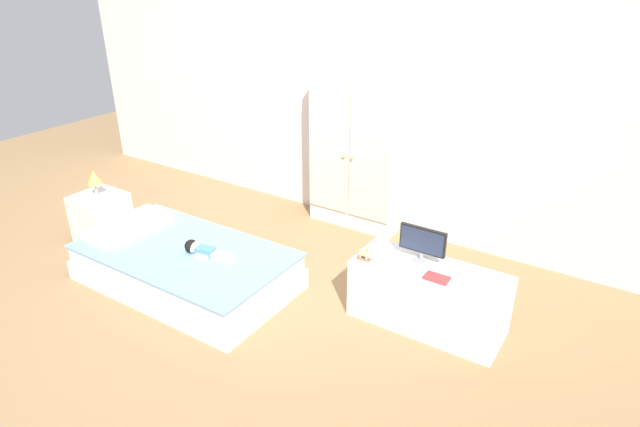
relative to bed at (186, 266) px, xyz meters
The scene contains 12 objects.
ground_plane 0.45m from the bed, 14.21° to the left, with size 10.00×10.00×0.02m, color #99754C.
back_wall 2.11m from the bed, 76.38° to the left, with size 6.40×0.05×2.70m, color silver.
bed is the anchor object (origin of this frame).
pillow 0.61m from the bed, behind, with size 0.32×0.64×0.06m, color silver.
doll 0.23m from the bed, ahead, with size 0.39×0.15×0.10m.
nightstand 1.08m from the bed, behind, with size 0.37×0.37×0.42m, color silver.
table_lamp 1.16m from the bed, behind, with size 0.12×0.12×0.22m.
wardrobe 1.70m from the bed, 70.15° to the left, with size 0.81×0.25×1.35m.
tv_stand 1.76m from the bed, 16.62° to the left, with size 0.98×0.40×0.42m, color silver.
tv_monitor 1.73m from the bed, 19.80° to the left, with size 0.31×0.10×0.23m.
rocking_horse_toy 1.37m from the bed, 16.51° to the left, with size 0.09×0.04×0.11m.
book_red 1.83m from the bed, 13.21° to the left, with size 0.15×0.10×0.02m, color #CC3838.
Camera 1 is at (2.26, -2.42, 2.18)m, focal length 30.14 mm.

